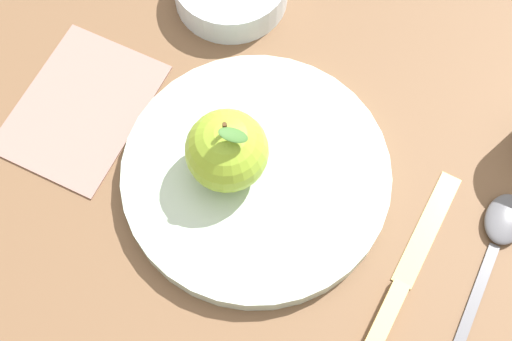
# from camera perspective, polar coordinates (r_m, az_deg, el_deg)

# --- Properties ---
(ground_plane) EXTENTS (2.40, 2.40, 0.00)m
(ground_plane) POSITION_cam_1_polar(r_m,az_deg,el_deg) (0.62, 1.51, -1.12)
(ground_plane) COLOR brown
(dinner_plate) EXTENTS (0.23, 0.23, 0.02)m
(dinner_plate) POSITION_cam_1_polar(r_m,az_deg,el_deg) (0.61, 0.00, -0.32)
(dinner_plate) COLOR #B2C6B2
(dinner_plate) RESTS_ON ground_plane
(apple) EXTENTS (0.07, 0.07, 0.08)m
(apple) POSITION_cam_1_polar(r_m,az_deg,el_deg) (0.57, -2.35, 1.59)
(apple) COLOR #8CB22D
(apple) RESTS_ON dinner_plate
(knife) EXTENTS (0.08, 0.18, 0.01)m
(knife) POSITION_cam_1_polar(r_m,az_deg,el_deg) (0.60, 11.55, -9.03)
(knife) COLOR #D8B766
(knife) RESTS_ON ground_plane
(spoon) EXTENTS (0.09, 0.17, 0.01)m
(spoon) POSITION_cam_1_polar(r_m,az_deg,el_deg) (0.63, 18.86, -5.25)
(spoon) COLOR #59595E
(spoon) RESTS_ON ground_plane
(linen_napkin) EXTENTS (0.16, 0.18, 0.00)m
(linen_napkin) POSITION_cam_1_polar(r_m,az_deg,el_deg) (0.67, -13.87, 4.99)
(linen_napkin) COLOR gray
(linen_napkin) RESTS_ON ground_plane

